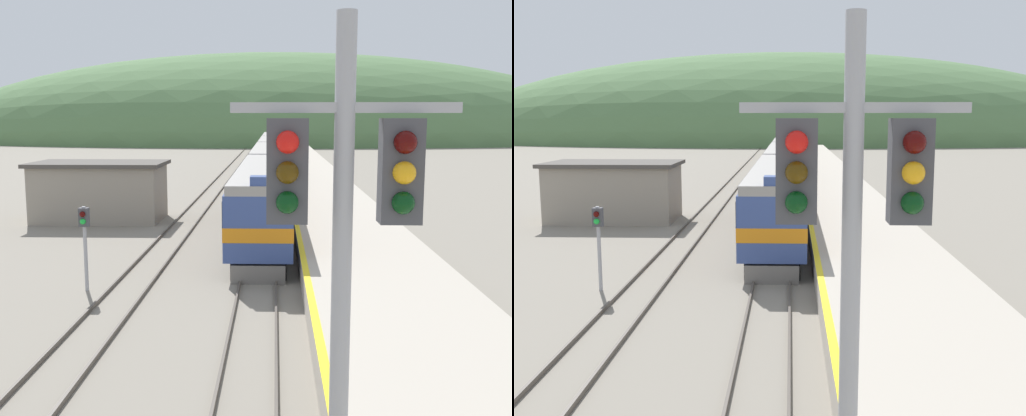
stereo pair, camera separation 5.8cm
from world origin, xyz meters
TOP-DOWN VIEW (x-y plane):
  - track_main at (0.00, 70.00)m, footprint 1.52×180.00m
  - track_siding at (-4.95, 70.00)m, footprint 1.52×180.00m
  - platform at (4.52, 50.00)m, footprint 5.66×140.00m
  - distant_hills at (0.00, 166.52)m, footprint 190.02×85.51m
  - station_shed at (-10.60, 34.76)m, footprint 8.37×4.98m
  - express_train_lead_car at (0.00, 29.78)m, footprint 2.85×20.14m
  - carriage_second at (0.00, 51.59)m, footprint 2.84×21.26m
  - carriage_third at (0.00, 73.72)m, footprint 2.84×21.26m
  - carriage_fourth at (0.00, 95.86)m, footprint 2.84×21.26m
  - signal_mast_main at (1.34, 2.68)m, footprint 2.20×0.42m
  - signal_post_siding at (-6.56, 18.95)m, footprint 0.36×0.42m

SIDE VIEW (x-z plane):
  - distant_hills at x=0.00m, z-range -24.05..24.05m
  - track_main at x=0.00m, z-range 0.00..0.16m
  - track_siding at x=-4.95m, z-range 0.00..0.16m
  - platform at x=4.52m, z-range -0.01..1.02m
  - station_shed at x=-10.60m, z-range 0.02..3.80m
  - carriage_second at x=0.00m, z-range 0.18..4.12m
  - carriage_third at x=0.00m, z-range 0.18..4.12m
  - carriage_fourth at x=0.00m, z-range 0.18..4.12m
  - express_train_lead_car at x=0.00m, z-range 0.01..4.31m
  - signal_post_siding at x=-6.56m, z-range 0.73..4.00m
  - signal_mast_main at x=1.34m, z-range 1.19..8.78m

